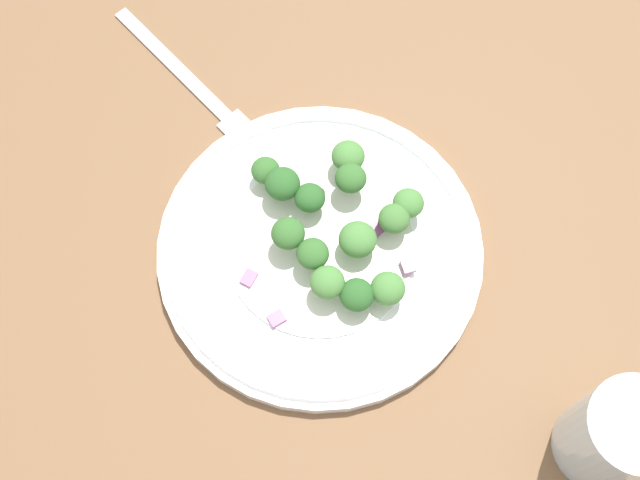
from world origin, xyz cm
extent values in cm
cube|color=brown|center=(0.00, 0.00, -1.00)|extent=(180.00, 180.00, 2.00)
cylinder|color=white|center=(2.06, 0.91, 0.60)|extent=(25.76, 25.76, 1.20)
torus|color=white|center=(2.06, 0.91, 1.20)|extent=(24.70, 24.70, 1.00)
cylinder|color=white|center=(2.06, 0.91, 1.30)|extent=(14.94, 14.94, 0.20)
cylinder|color=#8EB77A|center=(-4.38, -0.45, 1.86)|extent=(1.00, 1.00, 1.00)
ellipsoid|color=#4C843D|center=(-4.38, -0.45, 3.05)|extent=(2.66, 2.66, 1.99)
cylinder|color=#8EB77A|center=(1.40, 2.30, 2.34)|extent=(0.94, 0.94, 0.94)
ellipsoid|color=#386B2D|center=(1.40, 2.30, 3.47)|extent=(2.50, 2.50, 1.88)
cylinder|color=#ADD18E|center=(9.36, -0.18, 1.85)|extent=(0.87, 0.87, 0.87)
ellipsoid|color=#386B2D|center=(9.36, -0.18, 2.89)|extent=(2.32, 2.32, 1.74)
cylinder|color=#ADD18E|center=(-1.02, 3.05, 2.27)|extent=(0.98, 0.98, 0.98)
ellipsoid|color=#4C843D|center=(-1.02, 3.05, 3.45)|extent=(2.62, 2.62, 1.97)
cylinder|color=#9EC684|center=(-0.56, -6.07, 2.14)|extent=(0.93, 0.93, 0.93)
ellipsoid|color=#4C843D|center=(-0.56, -6.07, 3.25)|extent=(2.47, 2.47, 1.85)
cylinder|color=#8EB77A|center=(7.33, -0.34, 2.21)|extent=(1.05, 1.05, 1.05)
ellipsoid|color=#2D6028|center=(7.33, -0.34, 3.47)|extent=(2.80, 2.80, 2.10)
cylinder|color=#ADD18E|center=(3.97, -4.20, 2.42)|extent=(0.94, 0.94, 0.94)
ellipsoid|color=#386B2D|center=(3.97, -4.20, 3.55)|extent=(2.51, 2.51, 1.88)
cylinder|color=#9EC684|center=(-3.16, 2.05, 1.90)|extent=(0.98, 0.98, 0.98)
ellipsoid|color=#2D6028|center=(-3.16, 2.05, 3.07)|extent=(2.61, 2.61, 1.96)
cylinder|color=#9EC684|center=(5.09, -0.84, 2.01)|extent=(0.92, 0.92, 0.92)
ellipsoid|color=#2D6028|center=(5.09, -0.84, 3.11)|extent=(2.45, 2.45, 1.84)
cylinder|color=#ADD18E|center=(-0.73, -4.32, 2.19)|extent=(0.92, 0.92, 0.92)
ellipsoid|color=#477A38|center=(-0.73, -4.32, 3.30)|extent=(2.46, 2.46, 1.85)
cylinder|color=#9EC684|center=(-0.09, -1.11, 1.77)|extent=(1.11, 1.11, 1.11)
ellipsoid|color=#4C843D|center=(-0.09, -1.11, 3.11)|extent=(2.97, 2.97, 2.23)
cylinder|color=#8EB77A|center=(5.60, -5.50, 2.12)|extent=(1.01, 1.01, 1.01)
ellipsoid|color=#4C843D|center=(5.60, -5.50, 3.33)|extent=(2.68, 2.68, 2.01)
cylinder|color=#9EC684|center=(3.85, 2.58, 2.48)|extent=(0.98, 0.98, 0.98)
ellipsoid|color=#386B2D|center=(3.85, 2.58, 3.65)|extent=(2.61, 2.61, 1.96)
sphere|color=maroon|center=(-0.22, -4.02, 1.97)|extent=(0.84, 0.84, 0.84)
sphere|color=maroon|center=(5.32, -2.03, 1.88)|extent=(0.99, 0.99, 0.99)
sphere|color=#4C0A14|center=(5.02, -0.87, 1.88)|extent=(0.81, 0.81, 0.81)
cube|color=#A35B93|center=(-0.06, 7.37, 1.47)|extent=(1.28, 1.42, 0.44)
cube|color=#A35B93|center=(-3.69, -0.77, 1.39)|extent=(0.97, 0.91, 0.32)
cube|color=#934C84|center=(0.02, -3.38, 1.49)|extent=(1.07, 1.25, 0.31)
cube|color=#A35B93|center=(-3.90, -2.80, 1.84)|extent=(1.54, 1.41, 0.49)
cube|color=#A35B93|center=(3.87, 6.76, 1.46)|extent=(1.34, 1.54, 0.48)
cube|color=silver|center=(24.06, -1.90, 0.25)|extent=(15.01, 1.37, 0.50)
cube|color=silver|center=(14.76, -1.79, 0.25)|extent=(3.63, 2.44, 0.50)
cylinder|color=silver|center=(-22.85, -3.39, 4.50)|extent=(6.59, 6.59, 9.00)
camera|label=1|loc=(-15.96, 17.90, 62.56)|focal=47.21mm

